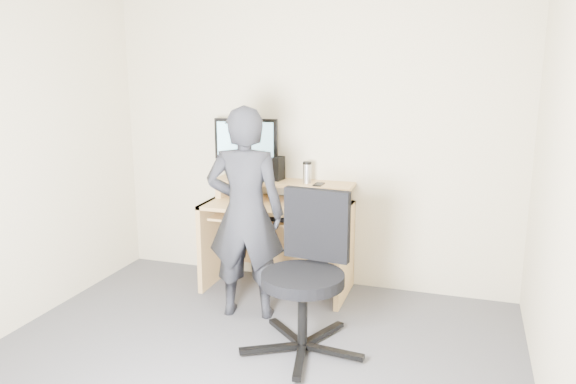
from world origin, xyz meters
The scene contains 13 objects.
ground centered at (0.00, 0.00, 0.00)m, with size 3.50×3.50×0.00m, color #4F4F54.
back_wall centered at (0.00, 1.75, 1.25)m, with size 3.50×0.02×2.50m, color beige.
desk centered at (-0.20, 1.53, 0.55)m, with size 1.20×0.60×0.91m.
monitor centered at (-0.53, 1.61, 1.22)m, with size 0.54×0.15×0.52m.
external_drive centered at (-0.25, 1.63, 1.01)m, with size 0.07×0.13×0.20m, color black.
travel_mug centered at (0.02, 1.59, 0.99)m, with size 0.07×0.07×0.16m, color silver.
smartphone centered at (0.13, 1.55, 0.92)m, with size 0.07×0.13×0.01m, color black.
charger centered at (-0.43, 1.55, 0.93)m, with size 0.04×0.04×0.04m, color black.
headphones centered at (-0.40, 1.66, 0.92)m, with size 0.16×0.16×0.02m, color silver.
keyboard centered at (-0.30, 1.36, 0.67)m, with size 0.46×0.18×0.03m, color black.
mouse centered at (0.15, 1.35, 0.77)m, with size 0.10×0.06×0.04m, color black.
office_chair centered at (0.32, 0.57, 0.57)m, with size 0.81×0.82×1.03m.
person centered at (-0.26, 0.92, 0.80)m, with size 0.58×0.38×1.59m, color black.
Camera 1 is at (1.27, -2.80, 1.87)m, focal length 35.00 mm.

